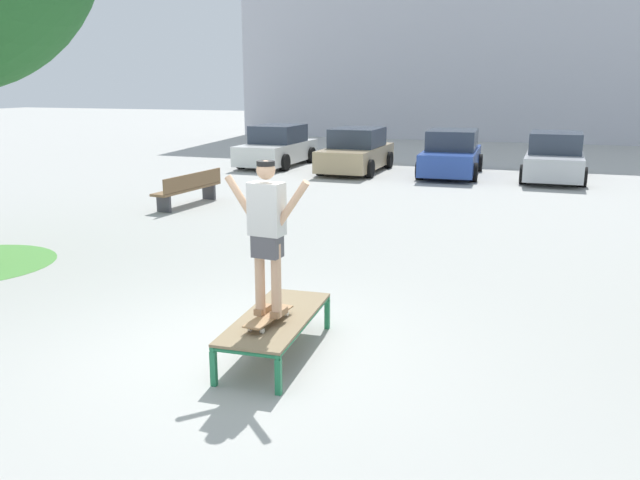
{
  "coord_description": "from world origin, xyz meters",
  "views": [
    {
      "loc": [
        3.12,
        -6.2,
        3.02
      ],
      "look_at": [
        0.39,
        1.57,
        1.0
      ],
      "focal_mm": 36.02,
      "sensor_mm": 36.0,
      "label": 1
    }
  ],
  "objects_px": {
    "car_blue": "(451,154)",
    "car_silver": "(554,158)",
    "skater": "(267,228)",
    "car_tan": "(356,152)",
    "skate_box": "(276,320)",
    "car_white": "(277,147)",
    "skateboard": "(269,317)",
    "park_bench": "(189,188)"
  },
  "relations": [
    {
      "from": "car_white",
      "to": "car_tan",
      "type": "bearing_deg",
      "value": -10.88
    },
    {
      "from": "car_silver",
      "to": "car_blue",
      "type": "bearing_deg",
      "value": -178.99
    },
    {
      "from": "car_blue",
      "to": "park_bench",
      "type": "height_order",
      "value": "car_blue"
    },
    {
      "from": "skater",
      "to": "car_blue",
      "type": "xyz_separation_m",
      "value": [
        -0.27,
        15.75,
        -0.84
      ]
    },
    {
      "from": "skate_box",
      "to": "skater",
      "type": "relative_size",
      "value": 1.15
    },
    {
      "from": "skater",
      "to": "skate_box",
      "type": "bearing_deg",
      "value": 93.55
    },
    {
      "from": "skate_box",
      "to": "car_white",
      "type": "distance_m",
      "value": 17.32
    },
    {
      "from": "skate_box",
      "to": "skateboard",
      "type": "bearing_deg",
      "value": -86.52
    },
    {
      "from": "skater",
      "to": "car_silver",
      "type": "relative_size",
      "value": 0.4
    },
    {
      "from": "car_white",
      "to": "car_blue",
      "type": "distance_m",
      "value": 6.52
    },
    {
      "from": "car_blue",
      "to": "skateboard",
      "type": "bearing_deg",
      "value": -89.01
    },
    {
      "from": "skateboard",
      "to": "car_tan",
      "type": "xyz_separation_m",
      "value": [
        -3.52,
        15.54,
        0.15
      ]
    },
    {
      "from": "skater",
      "to": "park_bench",
      "type": "distance_m",
      "value": 9.84
    },
    {
      "from": "car_white",
      "to": "skateboard",
      "type": "bearing_deg",
      "value": -67.26
    },
    {
      "from": "car_blue",
      "to": "car_silver",
      "type": "relative_size",
      "value": 1.01
    },
    {
      "from": "skate_box",
      "to": "car_silver",
      "type": "distance_m",
      "value": 15.87
    },
    {
      "from": "skateboard",
      "to": "skater",
      "type": "height_order",
      "value": "skater"
    },
    {
      "from": "skate_box",
      "to": "car_silver",
      "type": "relative_size",
      "value": 0.46
    },
    {
      "from": "car_white",
      "to": "park_bench",
      "type": "bearing_deg",
      "value": -82.53
    },
    {
      "from": "skate_box",
      "to": "skater",
      "type": "bearing_deg",
      "value": -86.45
    },
    {
      "from": "car_tan",
      "to": "park_bench",
      "type": "distance_m",
      "value": 7.9
    },
    {
      "from": "car_tan",
      "to": "car_blue",
      "type": "height_order",
      "value": "same"
    },
    {
      "from": "skateboard",
      "to": "skater",
      "type": "bearing_deg",
      "value": 84.88
    },
    {
      "from": "skater",
      "to": "car_blue",
      "type": "distance_m",
      "value": 15.78
    },
    {
      "from": "park_bench",
      "to": "car_blue",
      "type": "bearing_deg",
      "value": 55.18
    },
    {
      "from": "skate_box",
      "to": "skateboard",
      "type": "distance_m",
      "value": 0.26
    },
    {
      "from": "car_blue",
      "to": "car_silver",
      "type": "height_order",
      "value": "same"
    },
    {
      "from": "skateboard",
      "to": "car_tan",
      "type": "bearing_deg",
      "value": 102.77
    },
    {
      "from": "park_bench",
      "to": "car_white",
      "type": "bearing_deg",
      "value": 97.47
    },
    {
      "from": "car_blue",
      "to": "car_white",
      "type": "bearing_deg",
      "value": 176.36
    },
    {
      "from": "skateboard",
      "to": "car_white",
      "type": "distance_m",
      "value": 17.53
    },
    {
      "from": "skater",
      "to": "car_silver",
      "type": "distance_m",
      "value": 16.11
    },
    {
      "from": "car_white",
      "to": "car_tan",
      "type": "xyz_separation_m",
      "value": [
        3.25,
        -0.63,
        0.0
      ]
    },
    {
      "from": "skate_box",
      "to": "car_white",
      "type": "xyz_separation_m",
      "value": [
        -6.76,
        15.94,
        0.28
      ]
    },
    {
      "from": "car_blue",
      "to": "car_silver",
      "type": "distance_m",
      "value": 3.26
    },
    {
      "from": "skate_box",
      "to": "car_tan",
      "type": "relative_size",
      "value": 0.46
    },
    {
      "from": "car_white",
      "to": "park_bench",
      "type": "height_order",
      "value": "car_white"
    },
    {
      "from": "car_tan",
      "to": "skateboard",
      "type": "bearing_deg",
      "value": -77.23
    },
    {
      "from": "skate_box",
      "to": "car_blue",
      "type": "bearing_deg",
      "value": 90.95
    },
    {
      "from": "car_white",
      "to": "park_bench",
      "type": "relative_size",
      "value": 1.74
    },
    {
      "from": "skate_box",
      "to": "car_white",
      "type": "bearing_deg",
      "value": 113.0
    },
    {
      "from": "car_tan",
      "to": "skate_box",
      "type": "bearing_deg",
      "value": -77.09
    }
  ]
}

